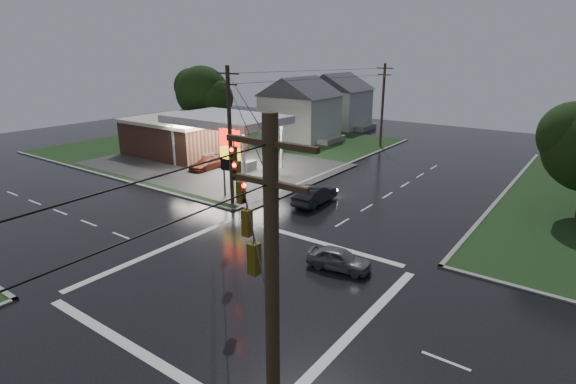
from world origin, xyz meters
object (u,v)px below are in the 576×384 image
Objects in this scene: utility_pole_se at (273,348)px; utility_pole_n at (383,104)px; house_far at (337,100)px; car_pump at (207,164)px; car_north at (315,195)px; pylon_sign at (230,152)px; house_near at (300,107)px; car_crossing at (339,259)px; tree_nw_behind at (203,93)px; utility_pole_nw at (230,135)px; gas_station at (190,134)px.

utility_pole_se reaches higher than utility_pole_n.
house_far is 32.35m from car_pump.
car_north is (18.02, -34.61, -3.62)m from house_far.
house_far is 39.19m from car_north.
car_pump is (-15.13, 2.61, -0.14)m from car_north.
house_near reaches higher than pylon_sign.
utility_pole_se is 16.08m from car_crossing.
car_north is at bearing -62.49° from house_far.
utility_pole_n reaches higher than house_far.
house_far reaches higher than pylon_sign.
utility_pole_se is (20.00, -20.00, 1.71)m from pylon_sign.
car_pump is (1.89, -20.00, -3.75)m from house_near.
tree_nw_behind is 2.10× the size of car_north.
house_far is at bearing 107.92° from utility_pole_nw.
utility_pole_nw is 2.45× the size of car_pump.
utility_pole_nw reaches higher than house_near.
pylon_sign is at bearing 135.00° from utility_pole_nw.
pylon_sign is at bearing 22.08° from car_north.
tree_nw_behind is 21.09m from car_pump.
utility_pole_se is at bearing -68.20° from utility_pole_n.
utility_pole_nw is 1.00× the size of house_near.
utility_pole_n is 0.95× the size of house_near.
utility_pole_se is 65.55m from house_far.
house_near is 2.46× the size of car_pump.
utility_pole_nw is at bearing -40.10° from tree_nw_behind.
utility_pole_n is at bearing 48.53° from gas_station.
utility_pole_nw is at bearing 33.26° from car_north.
utility_pole_nw is 28.50m from utility_pole_n.
house_far is (-11.45, 37.50, 0.39)m from pylon_sign.
tree_nw_behind reaches higher than car_north.
utility_pole_nw is at bearing -45.00° from pylon_sign.
house_near is 14.33m from tree_nw_behind.
pylon_sign is at bearing -67.72° from house_near.
pylon_sign is at bearing -33.41° from car_pump.
pylon_sign is 1.60× the size of car_crossing.
gas_station is 13.63m from tree_nw_behind.
utility_pole_se reaches higher than house_far.
utility_pole_se reaches higher than house_near.
utility_pole_n is 1.05× the size of tree_nw_behind.
house_near is 28.53m from car_north.
house_near reaches higher than gas_station.
gas_station is at bearing 150.11° from car_pump.
tree_nw_behind is (-43.34, 39.49, 0.46)m from utility_pole_se.
tree_nw_behind is at bearing 128.42° from gas_station.
house_far reaches higher than car_north.
house_near is (4.73, 16.30, 1.86)m from gas_station.
utility_pole_n reaches higher than car_crossing.
house_near is (-30.45, 45.50, -1.32)m from utility_pole_se.
house_near is 2.32× the size of car_north.
house_far is at bearing 141.23° from utility_pole_n.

